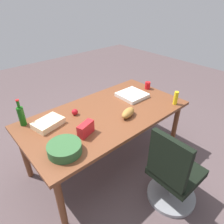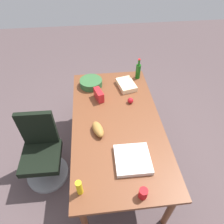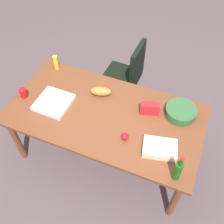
{
  "view_description": "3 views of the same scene",
  "coord_description": "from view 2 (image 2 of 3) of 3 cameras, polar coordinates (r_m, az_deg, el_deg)",
  "views": [
    {
      "loc": [
        1.35,
        1.63,
        2.12
      ],
      "look_at": [
        -0.04,
        0.07,
        0.83
      ],
      "focal_mm": 32.05,
      "sensor_mm": 36.0,
      "label": 1
    },
    {
      "loc": [
        -1.66,
        0.24,
        2.62
      ],
      "look_at": [
        0.12,
        0.04,
        0.84
      ],
      "focal_mm": 32.43,
      "sensor_mm": 36.0,
      "label": 2
    },
    {
      "loc": [
        0.73,
        -1.59,
        2.93
      ],
      "look_at": [
        0.08,
        0.01,
        0.84
      ],
      "focal_mm": 41.52,
      "sensor_mm": 36.0,
      "label": 3
    }
  ],
  "objects": [
    {
      "name": "red_solo_cup",
      "position": [
        1.94,
        8.77,
        -21.72
      ],
      "size": [
        0.1,
        0.1,
        0.11
      ],
      "primitive_type": "cylinder",
      "rotation": [
        0.0,
        0.0,
        -0.23
      ],
      "color": "red",
      "rests_on": "conference_table"
    },
    {
      "name": "conference_table",
      "position": [
        2.53,
        1.31,
        -3.7
      ],
      "size": [
        2.08,
        1.08,
        0.8
      ],
      "color": "brown",
      "rests_on": "ground"
    },
    {
      "name": "pizza_box",
      "position": [
        2.13,
        5.83,
        -13.13
      ],
      "size": [
        0.36,
        0.36,
        0.05
      ],
      "primitive_type": "cube",
      "rotation": [
        0.0,
        0.0,
        -0.01
      ],
      "color": "silver",
      "rests_on": "conference_table"
    },
    {
      "name": "wine_bottle",
      "position": [
        3.12,
        7.38,
        11.44
      ],
      "size": [
        0.09,
        0.09,
        0.32
      ],
      "color": "#145212",
      "rests_on": "conference_table"
    },
    {
      "name": "mustard_bottle",
      "position": [
        1.93,
        -9.2,
        -20.3
      ],
      "size": [
        0.07,
        0.07,
        0.18
      ],
      "primitive_type": "cylinder",
      "rotation": [
        0.0,
        0.0,
        -0.26
      ],
      "color": "yellow",
      "rests_on": "conference_table"
    },
    {
      "name": "salad_bowl",
      "position": [
        2.99,
        -5.93,
        8.19
      ],
      "size": [
        0.33,
        0.33,
        0.1
      ],
      "primitive_type": "cylinder",
      "rotation": [
        0.0,
        0.0,
        0.03
      ],
      "color": "#305D31",
      "rests_on": "conference_table"
    },
    {
      "name": "apple_red",
      "position": [
        2.7,
        5.23,
        3.24
      ],
      "size": [
        0.08,
        0.08,
        0.08
      ],
      "primitive_type": "sphere",
      "rotation": [
        0.0,
        0.0,
        -0.12
      ],
      "color": "red",
      "rests_on": "conference_table"
    },
    {
      "name": "sheet_cake",
      "position": [
        2.97,
        4.04,
        7.68
      ],
      "size": [
        0.36,
        0.28,
        0.07
      ],
      "primitive_type": "cube",
      "rotation": [
        0.0,
        0.0,
        0.22
      ],
      "color": "beige",
      "rests_on": "conference_table"
    },
    {
      "name": "bread_loaf",
      "position": [
        2.33,
        -3.98,
        -4.88
      ],
      "size": [
        0.26,
        0.17,
        0.1
      ],
      "primitive_type": "ellipsoid",
      "rotation": [
        0.0,
        0.0,
        0.29
      ],
      "color": "#A37032",
      "rests_on": "conference_table"
    },
    {
      "name": "chip_bag_red",
      "position": [
        2.73,
        -3.75,
        4.85
      ],
      "size": [
        0.21,
        0.14,
        0.14
      ],
      "primitive_type": "cube",
      "rotation": [
        0.0,
        0.0,
        0.3
      ],
      "color": "red",
      "rests_on": "conference_table"
    },
    {
      "name": "ground_plane",
      "position": [
        3.11,
        1.09,
        -12.51
      ],
      "size": [
        10.0,
        10.0,
        0.0
      ],
      "primitive_type": "plane",
      "color": "#544445"
    },
    {
      "name": "office_chair",
      "position": [
        2.82,
        -18.94,
        -11.55
      ],
      "size": [
        0.56,
        0.56,
        0.99
      ],
      "color": "gray",
      "rests_on": "ground"
    }
  ]
}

